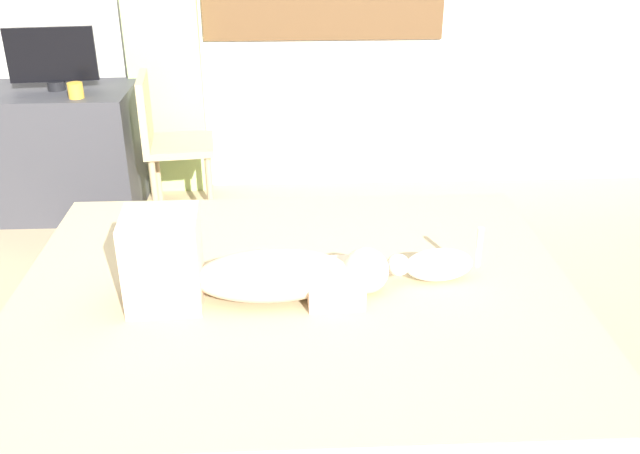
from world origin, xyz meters
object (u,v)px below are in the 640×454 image
object	(u,v)px
tv_monitor	(52,58)
cup	(76,90)
person_lying	(245,270)
bed	(297,336)
chair_by_desk	(166,138)
cat	(434,264)
desk	(60,152)

from	to	relation	value
tv_monitor	cup	distance (m)	0.28
person_lying	cup	distance (m)	1.90
bed	cup	bearing A→B (deg)	126.99
tv_monitor	chair_by_desk	distance (m)	0.77
person_lying	chair_by_desk	world-z (taller)	chair_by_desk
bed	cat	distance (m)	0.59
desk	tv_monitor	world-z (taller)	tv_monitor
desk	cup	bearing A→B (deg)	-41.96
desk	tv_monitor	xyz separation A→B (m)	(0.04, -0.00, 0.55)
cat	tv_monitor	world-z (taller)	tv_monitor
cat	cup	world-z (taller)	cup
person_lying	cat	xyz separation A→B (m)	(0.70, 0.09, -0.05)
bed	chair_by_desk	world-z (taller)	chair_by_desk
person_lying	tv_monitor	xyz separation A→B (m)	(-1.14, 1.79, 0.38)
person_lying	chair_by_desk	xyz separation A→B (m)	(-0.52, 1.60, -0.04)
cat	chair_by_desk	size ratio (longest dim) A/B	0.42
person_lying	cat	bearing A→B (deg)	7.18
person_lying	desk	distance (m)	2.15
person_lying	chair_by_desk	size ratio (longest dim) A/B	1.09
chair_by_desk	cup	bearing A→B (deg)	178.83
desk	chair_by_desk	distance (m)	0.70
person_lying	desk	world-z (taller)	person_lying
person_lying	desk	size ratio (longest dim) A/B	1.04
person_lying	tv_monitor	bearing A→B (deg)	122.54
bed	cat	xyz separation A→B (m)	(0.52, 0.03, 0.29)
chair_by_desk	tv_monitor	bearing A→B (deg)	163.08
chair_by_desk	desk	bearing A→B (deg)	164.12
bed	chair_by_desk	distance (m)	1.72
cat	desk	size ratio (longest dim) A/B	0.40
desk	cup	xyz separation A→B (m)	(0.20, -0.18, 0.41)
tv_monitor	chair_by_desk	xyz separation A→B (m)	(0.62, -0.19, -0.41)
desk	chair_by_desk	xyz separation A→B (m)	(0.66, -0.19, 0.14)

